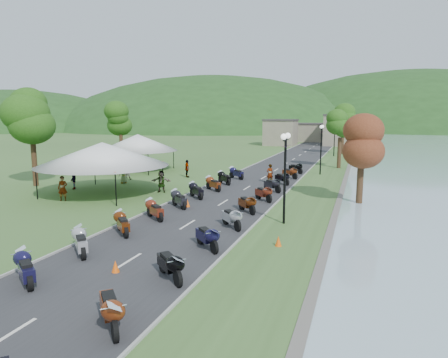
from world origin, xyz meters
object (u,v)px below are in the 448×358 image
(pedestrian_a, at_px, (64,201))
(pedestrian_b, at_px, (128,179))
(vendor_tent_main, at_px, (103,168))
(pedestrian_c, at_px, (74,189))

(pedestrian_a, relative_size, pedestrian_b, 1.09)
(vendor_tent_main, relative_size, pedestrian_c, 3.88)
(pedestrian_b, bearing_deg, pedestrian_a, 79.81)
(pedestrian_a, bearing_deg, vendor_tent_main, 43.78)
(pedestrian_b, xyz_separation_m, pedestrian_c, (-1.39, -5.91, 0.00))
(pedestrian_b, bearing_deg, vendor_tent_main, 92.22)
(vendor_tent_main, height_order, pedestrian_a, vendor_tent_main)
(pedestrian_b, bearing_deg, pedestrian_c, 60.76)
(pedestrian_c, bearing_deg, vendor_tent_main, 24.46)
(vendor_tent_main, height_order, pedestrian_c, vendor_tent_main)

